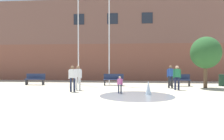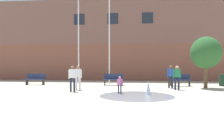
{
  "view_description": "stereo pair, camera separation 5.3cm",
  "coord_description": "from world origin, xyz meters",
  "views": [
    {
      "loc": [
        2.0,
        -7.28,
        1.67
      ],
      "look_at": [
        0.67,
        7.08,
        1.3
      ],
      "focal_mm": 35.0,
      "sensor_mm": 36.0,
      "label": 1
    },
    {
      "loc": [
        2.05,
        -7.27,
        1.67
      ],
      "look_at": [
        0.67,
        7.08,
        1.3
      ],
      "focal_mm": 35.0,
      "sensor_mm": 36.0,
      "label": 2
    }
  ],
  "objects": [
    {
      "name": "street_tree_near_building",
      "position": [
        7.15,
        8.59,
        2.48
      ],
      "size": [
        2.1,
        2.1,
        3.61
      ],
      "color": "brown",
      "rests_on": "ground"
    },
    {
      "name": "splash_fountain",
      "position": [
        2.51,
        4.51,
        0.16
      ],
      "size": [
        3.95,
        3.95,
        0.79
      ],
      "color": "gray",
      "rests_on": "ground"
    },
    {
      "name": "adult_near_bench",
      "position": [
        -1.49,
        6.56,
        0.93
      ],
      "size": [
        0.5,
        0.32,
        1.59
      ],
      "rotation": [
        0.0,
        0.0,
        -0.42
      ],
      "color": "silver",
      "rests_on": "ground"
    },
    {
      "name": "library_building",
      "position": [
        0.0,
        18.03,
        4.22
      ],
      "size": [
        36.0,
        6.05,
        8.44
      ],
      "color": "brown",
      "rests_on": "ground"
    },
    {
      "name": "park_bench_left_of_flagpoles",
      "position": [
        -5.91,
        9.91,
        0.48
      ],
      "size": [
        1.6,
        0.44,
        0.91
      ],
      "color": "#28282D",
      "rests_on": "ground"
    },
    {
      "name": "park_bench_under_right_flagpole",
      "position": [
        0.52,
        10.06,
        0.48
      ],
      "size": [
        1.6,
        0.44,
        0.91
      ],
      "color": "#28282D",
      "rests_on": "ground"
    },
    {
      "name": "ground_plane",
      "position": [
        0.0,
        0.0,
        0.0
      ],
      "size": [
        100.0,
        100.0,
        0.0
      ],
      "primitive_type": "plane",
      "color": "#BCB299"
    },
    {
      "name": "trash_can",
      "position": [
        8.97,
        10.24,
        0.45
      ],
      "size": [
        0.56,
        0.56,
        0.9
      ],
      "primitive_type": "cylinder",
      "color": "#193323",
      "rests_on": "ground"
    },
    {
      "name": "adult_in_red",
      "position": [
        -1.63,
        5.76,
        0.93
      ],
      "size": [
        0.5,
        0.31,
        1.59
      ],
      "rotation": [
        0.0,
        0.0,
        -0.38
      ],
      "color": "#1E233D",
      "rests_on": "ground"
    },
    {
      "name": "flagpole_right",
      "position": [
        0.1,
        10.98,
        4.58
      ],
      "size": [
        0.8,
        0.1,
        8.66
      ],
      "color": "silver",
      "rests_on": "ground"
    },
    {
      "name": "park_bench_near_trashcan",
      "position": [
        5.67,
        9.96,
        0.48
      ],
      "size": [
        1.6,
        0.44,
        0.91
      ],
      "color": "#28282D",
      "rests_on": "ground"
    },
    {
      "name": "flagpole_left",
      "position": [
        -2.54,
        10.98,
        4.61
      ],
      "size": [
        0.8,
        0.1,
        8.72
      ],
      "color": "silver",
      "rests_on": "ground"
    },
    {
      "name": "child_with_pink_shirt",
      "position": [
        1.3,
        5.21,
        0.58
      ],
      "size": [
        0.31,
        0.24,
        0.99
      ],
      "rotation": [
        0.0,
        0.0,
        -2.27
      ],
      "color": "#1E233D",
      "rests_on": "ground"
    },
    {
      "name": "teen_by_trashcan",
      "position": [
        4.69,
        8.35,
        0.93
      ],
      "size": [
        0.5,
        0.39,
        1.59
      ],
      "rotation": [
        0.0,
        0.0,
        -1.24
      ],
      "color": "#28282D",
      "rests_on": "ground"
    },
    {
      "name": "adult_watching",
      "position": [
        4.93,
        7.28,
        0.93
      ],
      "size": [
        0.5,
        0.35,
        1.59
      ],
      "rotation": [
        0.0,
        0.0,
        -0.59
      ],
      "color": "#1E233D",
      "rests_on": "ground"
    }
  ]
}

